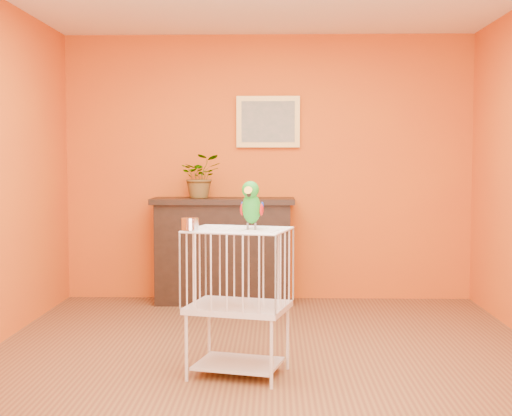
{
  "coord_description": "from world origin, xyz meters",
  "views": [
    {
      "loc": [
        0.06,
        -4.79,
        1.38
      ],
      "look_at": [
        -0.05,
        -0.26,
        1.07
      ],
      "focal_mm": 50.0,
      "sensor_mm": 36.0,
      "label": 1
    }
  ],
  "objects": [
    {
      "name": "birdcage",
      "position": [
        -0.17,
        -0.31,
        0.49
      ],
      "size": [
        0.71,
        0.6,
        0.94
      ],
      "rotation": [
        0.0,
        0.0,
        -0.25
      ],
      "color": "silver",
      "rests_on": "ground"
    },
    {
      "name": "ground",
      "position": [
        0.0,
        0.0,
        0.0
      ],
      "size": [
        4.5,
        4.5,
        0.0
      ],
      "primitive_type": "plane",
      "color": "brown",
      "rests_on": "ground"
    },
    {
      "name": "feed_cup",
      "position": [
        -0.46,
        -0.43,
        0.98
      ],
      "size": [
        0.11,
        0.11,
        0.07
      ],
      "primitive_type": "cylinder",
      "color": "silver",
      "rests_on": "birdcage"
    },
    {
      "name": "framed_picture",
      "position": [
        0.0,
        2.22,
        1.75
      ],
      "size": [
        0.62,
        0.04,
        0.5
      ],
      "color": "#BE9243",
      "rests_on": "room_shell"
    },
    {
      "name": "room_shell",
      "position": [
        0.0,
        0.0,
        1.58
      ],
      "size": [
        4.5,
        4.5,
        4.5
      ],
      "color": "#C84B12",
      "rests_on": "ground"
    },
    {
      "name": "potted_plant",
      "position": [
        -0.64,
        2.08,
        1.17
      ],
      "size": [
        0.45,
        0.48,
        0.33
      ],
      "primitive_type": "imported",
      "rotation": [
        0.0,
        0.0,
        0.18
      ],
      "color": "#26722D",
      "rests_on": "console_cabinet"
    },
    {
      "name": "parrot",
      "position": [
        -0.08,
        -0.32,
        1.1
      ],
      "size": [
        0.16,
        0.28,
        0.31
      ],
      "rotation": [
        0.0,
        0.0,
        -0.15
      ],
      "color": "#59544C",
      "rests_on": "birdcage"
    },
    {
      "name": "console_cabinet",
      "position": [
        -0.43,
        2.01,
        0.51
      ],
      "size": [
        1.36,
        0.49,
        1.01
      ],
      "color": "black",
      "rests_on": "ground"
    }
  ]
}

